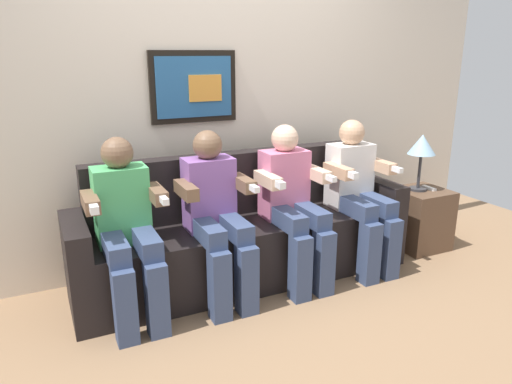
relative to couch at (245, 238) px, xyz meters
The scene contains 10 objects.
ground_plane 0.45m from the couch, 90.00° to the right, with size 6.25×6.25×0.00m, color #8C6B4C.
back_wall_assembly 1.08m from the couch, 90.69° to the left, with size 4.81×0.10×2.60m.
couch is the anchor object (origin of this frame).
person_leftmost 0.91m from the couch, 168.75° to the right, with size 0.46×0.56×1.11m.
person_left_center 0.44m from the couch, 149.19° to the right, with size 0.46×0.56×1.11m.
person_right_center 0.44m from the couch, 30.84° to the right, with size 0.46×0.56×1.11m.
person_rightmost 0.91m from the couch, 11.25° to the right, with size 0.46×0.56×1.11m.
side_table_right 1.56m from the couch, ahead, with size 0.40×0.40×0.50m.
table_lamp 1.61m from the couch, ahead, with size 0.22×0.22×0.46m.
spare_remote_on_table 1.63m from the couch, ahead, with size 0.04×0.13×0.02m, color white.
Camera 1 is at (-1.29, -2.55, 1.59)m, focal length 33.23 mm.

